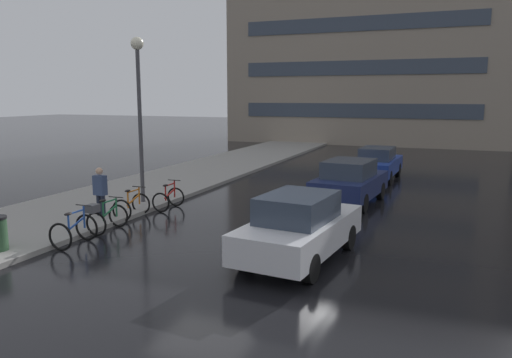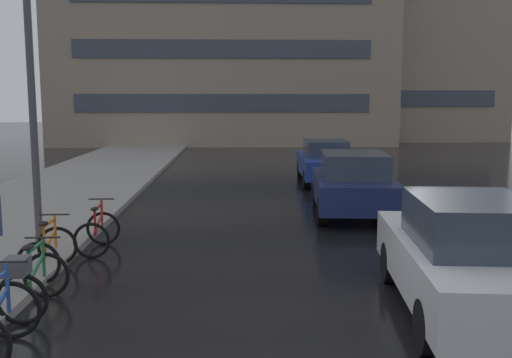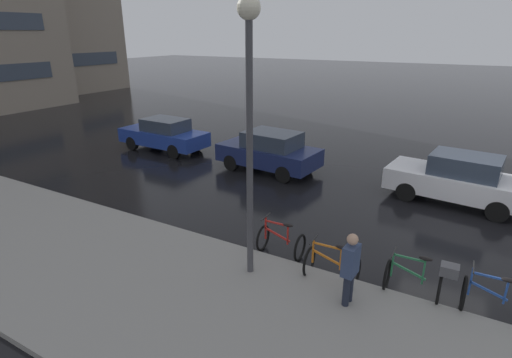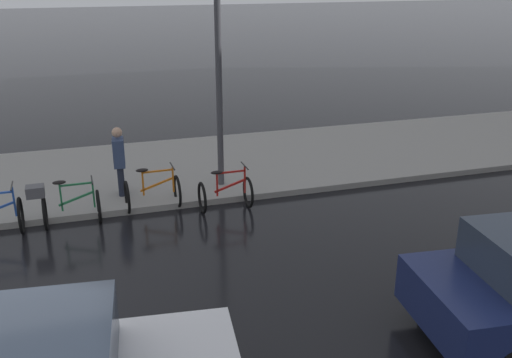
{
  "view_description": "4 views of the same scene",
  "coord_description": "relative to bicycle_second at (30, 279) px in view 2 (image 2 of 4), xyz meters",
  "views": [
    {
      "loc": [
        5.8,
        -10.95,
        3.92
      ],
      "look_at": [
        0.72,
        1.82,
        1.6
      ],
      "focal_mm": 35.0,
      "sensor_mm": 36.0,
      "label": 1
    },
    {
      "loc": [
        -0.62,
        -7.18,
        2.9
      ],
      "look_at": [
        -0.21,
        3.93,
        1.36
      ],
      "focal_mm": 40.0,
      "sensor_mm": 36.0,
      "label": 2
    },
    {
      "loc": [
        -11.17,
        -0.14,
        5.23
      ],
      "look_at": [
        -1.54,
        5.35,
        1.16
      ],
      "focal_mm": 28.0,
      "sensor_mm": 36.0,
      "label": 3
    },
    {
      "loc": [
        7.64,
        0.98,
        4.92
      ],
      "look_at": [
        -1.73,
        3.85,
        1.24
      ],
      "focal_mm": 40.0,
      "sensor_mm": 36.0,
      "label": 4
    }
  ],
  "objects": [
    {
      "name": "ground_plane",
      "position": [
        3.4,
        -0.37,
        -0.5
      ],
      "size": [
        140.0,
        140.0,
        0.0
      ],
      "primitive_type": "plane",
      "color": "black"
    },
    {
      "name": "sidewalk_kerb",
      "position": [
        -2.6,
        9.63,
        -0.43
      ],
      "size": [
        4.8,
        60.0,
        0.14
      ],
      "primitive_type": "cube",
      "color": "gray",
      "rests_on": "ground"
    },
    {
      "name": "bicycle_second",
      "position": [
        0.0,
        0.0,
        0.0
      ],
      "size": [
        0.72,
        1.36,
        0.99
      ],
      "color": "black",
      "rests_on": "ground"
    },
    {
      "name": "bicycle_third",
      "position": [
        -0.34,
        1.8,
        -0.1
      ],
      "size": [
        0.74,
        1.14,
        0.95
      ],
      "color": "black",
      "rests_on": "ground"
    },
    {
      "name": "bicycle_farthest",
      "position": [
        0.12,
        3.28,
        -0.12
      ],
      "size": [
        0.7,
        1.08,
        0.97
      ],
      "color": "black",
      "rests_on": "ground"
    },
    {
      "name": "car_white",
      "position": [
        5.9,
        -0.21,
        0.31
      ],
      "size": [
        2.22,
        4.4,
        1.63
      ],
      "color": "silver",
      "rests_on": "ground"
    },
    {
      "name": "car_navy",
      "position": [
        5.76,
        6.59,
        0.31
      ],
      "size": [
        2.24,
        4.15,
        1.6
      ],
      "color": "navy",
      "rests_on": "ground"
    },
    {
      "name": "car_blue",
      "position": [
        5.94,
        12.26,
        0.27
      ],
      "size": [
        1.86,
        4.35,
        1.52
      ],
      "color": "navy",
      "rests_on": "ground"
    },
    {
      "name": "streetlamp",
      "position": [
        -1.06,
        3.47,
        3.54
      ],
      "size": [
        0.44,
        0.44,
        5.88
      ],
      "color": "#424247",
      "rests_on": "ground"
    },
    {
      "name": "building_facade_main",
      "position": [
        2.06,
        32.7,
        7.09
      ],
      "size": [
        21.93,
        10.34,
        15.17
      ],
      "color": "gray",
      "rests_on": "ground"
    },
    {
      "name": "building_facade_side",
      "position": [
        14.4,
        35.41,
        7.88
      ],
      "size": [
        14.98,
        8.53,
        16.75
      ],
      "color": "gray",
      "rests_on": "ground"
    }
  ]
}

